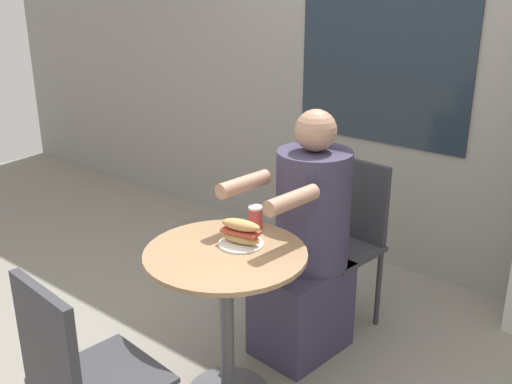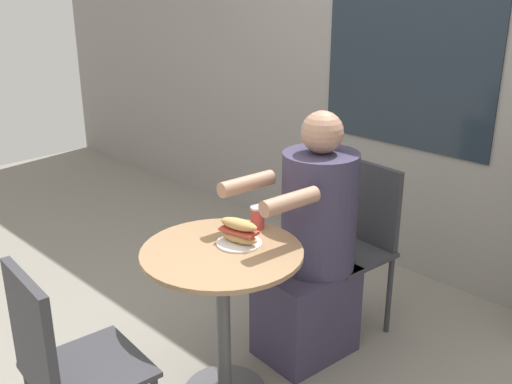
% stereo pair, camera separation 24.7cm
% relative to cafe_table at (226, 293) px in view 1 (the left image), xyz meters
% --- Properties ---
extents(storefront_wall, '(8.00, 0.09, 2.80)m').
position_rel_cafe_table_xyz_m(storefront_wall, '(-0.00, 1.64, 0.89)').
color(storefront_wall, gray).
rests_on(storefront_wall, ground_plane).
extents(cafe_table, '(0.66, 0.66, 0.70)m').
position_rel_cafe_table_xyz_m(cafe_table, '(0.00, 0.00, 0.00)').
color(cafe_table, '#997551').
rests_on(cafe_table, ground_plane).
extents(diner_chair, '(0.41, 0.41, 0.87)m').
position_rel_cafe_table_xyz_m(diner_chair, '(0.05, 0.87, 0.01)').
color(diner_chair, '#333338').
rests_on(diner_chair, ground_plane).
extents(seated_diner, '(0.39, 0.64, 1.20)m').
position_rel_cafe_table_xyz_m(seated_diner, '(0.04, 0.52, 0.01)').
color(seated_diner, '#38334C').
rests_on(seated_diner, ground_plane).
extents(empty_chair_across, '(0.41, 0.41, 0.87)m').
position_rel_cafe_table_xyz_m(empty_chair_across, '(-0.03, -0.71, 0.01)').
color(empty_chair_across, '#333338').
rests_on(empty_chair_across, ground_plane).
extents(sandwich_on_plate, '(0.19, 0.19, 0.11)m').
position_rel_cafe_table_xyz_m(sandwich_on_plate, '(0.01, 0.09, 0.24)').
color(sandwich_on_plate, white).
rests_on(sandwich_on_plate, cafe_table).
extents(drink_cup, '(0.06, 0.06, 0.10)m').
position_rel_cafe_table_xyz_m(drink_cup, '(-0.06, 0.26, 0.24)').
color(drink_cup, '#B73D38').
rests_on(drink_cup, cafe_table).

